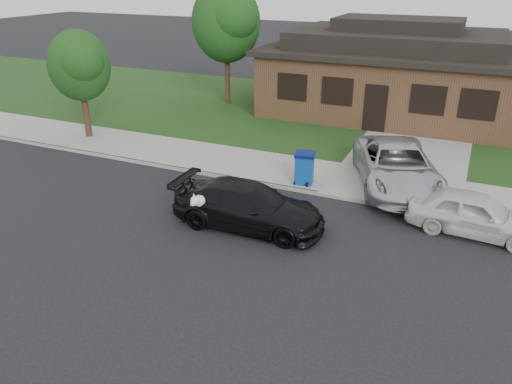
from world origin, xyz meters
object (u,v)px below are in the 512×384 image
at_px(white_compact, 475,214).
at_px(minivan, 397,166).
at_px(sedan, 248,206).
at_px(recycling_bin, 304,168).

bearing_deg(white_compact, minivan, 53.29).
relative_size(sedan, white_compact, 1.25).
distance_m(sedan, minivan, 5.68).
relative_size(sedan, recycling_bin, 4.13).
relative_size(minivan, recycling_bin, 4.77).
height_order(minivan, recycling_bin, minivan).
bearing_deg(recycling_bin, minivan, 6.68).
xyz_separation_m(white_compact, recycling_bin, (-5.54, 1.27, 0.05)).
distance_m(sedan, recycling_bin, 3.55).
bearing_deg(recycling_bin, sedan, -110.01).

